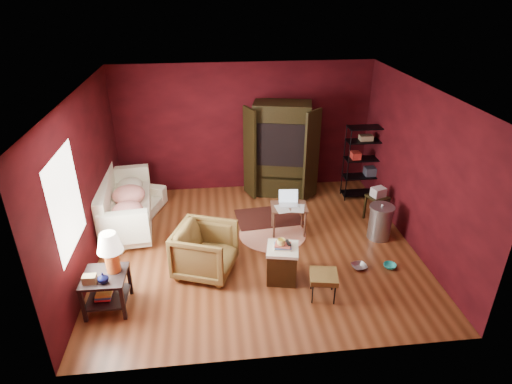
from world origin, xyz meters
TOP-DOWN VIEW (x-y plane):
  - room at (-0.04, -0.01)m, footprint 5.54×5.04m
  - sofa at (-2.41, 1.07)m, footprint 1.20×2.09m
  - armchair at (-0.91, -0.62)m, footprint 1.08×1.11m
  - pet_bowl_steel at (1.61, -0.82)m, footprint 0.25×0.10m
  - pet_bowl_turquoise at (2.12, -0.86)m, footprint 0.22×0.10m
  - vase at (-2.30, -1.47)m, footprint 0.18×0.19m
  - mug at (0.26, -0.97)m, footprint 0.15×0.13m
  - side_table at (-2.27, -1.26)m, footprint 0.61×0.61m
  - sofa_cushions at (-2.45, 1.02)m, footprint 1.09×2.25m
  - hamper at (0.29, -0.95)m, footprint 0.57×0.57m
  - footstool at (0.83, -1.43)m, footprint 0.47×0.47m
  - rug_round at (0.33, 0.38)m, footprint 1.63×1.63m
  - rug_oriental at (0.35, 1.00)m, footprint 1.35×0.96m
  - laptop_desk at (0.64, 0.43)m, footprint 0.69×0.55m
  - tv_armoire at (0.75, 2.08)m, footprint 1.57×1.07m
  - wire_shelving at (2.47, 1.71)m, footprint 0.78×0.34m
  - small_stand at (2.43, 0.67)m, footprint 0.45×0.45m
  - trash_can at (2.27, 0.06)m, footprint 0.53×0.53m

SIDE VIEW (x-z plane):
  - rug_round at x=0.33m, z-range 0.00..0.01m
  - rug_oriental at x=0.35m, z-range 0.01..0.02m
  - pet_bowl_turquoise at x=2.12m, z-range 0.00..0.21m
  - pet_bowl_steel at x=1.61m, z-range 0.00..0.25m
  - hamper at x=0.29m, z-range -0.03..0.65m
  - trash_can at x=2.27m, z-range -0.02..0.68m
  - footstool at x=0.83m, z-range 0.15..0.56m
  - sofa at x=-2.41m, z-range 0.00..0.79m
  - sofa_cushions at x=-2.45m, z-range -0.01..0.90m
  - armchair at x=-0.91m, z-range 0.00..0.91m
  - laptop_desk at x=0.64m, z-range 0.10..0.91m
  - small_stand at x=2.43m, z-range 0.18..0.89m
  - vase at x=-2.30m, z-range 0.57..0.72m
  - side_table at x=-2.27m, z-range 0.12..1.32m
  - mug at x=0.26m, z-range 0.66..0.79m
  - wire_shelving at x=2.47m, z-range 0.08..1.68m
  - tv_armoire at x=0.75m, z-range 0.04..2.09m
  - room at x=-0.04m, z-range -0.02..2.82m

